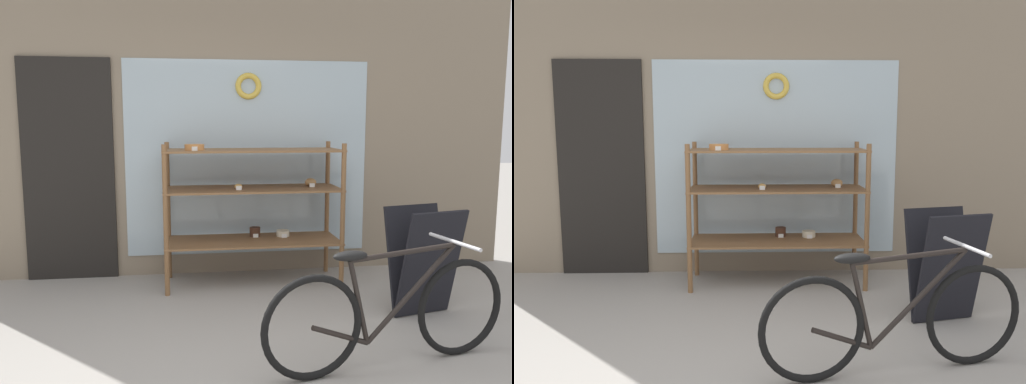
{
  "view_description": "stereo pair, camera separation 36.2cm",
  "coord_description": "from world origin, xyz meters",
  "views": [
    {
      "loc": [
        -0.38,
        -2.4,
        1.5
      ],
      "look_at": [
        0.1,
        1.16,
        1.0
      ],
      "focal_mm": 35.0,
      "sensor_mm": 36.0,
      "label": 1
    },
    {
      "loc": [
        -0.02,
        -2.43,
        1.5
      ],
      "look_at": [
        0.1,
        1.16,
        1.0
      ],
      "focal_mm": 35.0,
      "sensor_mm": 36.0,
      "label": 2
    }
  ],
  "objects": [
    {
      "name": "sandwich_board",
      "position": [
        1.41,
        1.17,
        0.43
      ],
      "size": [
        0.57,
        0.48,
        0.84
      ],
      "rotation": [
        0.0,
        0.0,
        0.22
      ],
      "color": "black",
      "rests_on": "ground_plane"
    },
    {
      "name": "display_case",
      "position": [
        0.19,
        2.13,
        0.82
      ],
      "size": [
        1.61,
        0.56,
        1.32
      ],
      "color": "brown",
      "rests_on": "ground_plane"
    },
    {
      "name": "storefront_facade",
      "position": [
        -0.03,
        2.54,
        1.84
      ],
      "size": [
        5.8,
        0.13,
        3.79
      ],
      "color": "gray",
      "rests_on": "ground_plane"
    },
    {
      "name": "bicycle",
      "position": [
        0.82,
        0.38,
        0.35
      ],
      "size": [
        1.66,
        0.49,
        0.77
      ],
      "rotation": [
        0.0,
        0.0,
        0.19
      ],
      "color": "black",
      "rests_on": "ground_plane"
    }
  ]
}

